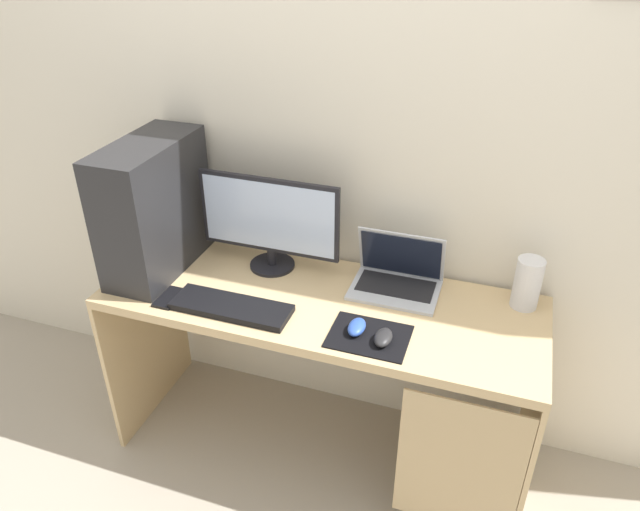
% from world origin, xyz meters
% --- Properties ---
extents(ground_plane, '(8.00, 8.00, 0.00)m').
position_xyz_m(ground_plane, '(0.00, 0.00, 0.00)').
color(ground_plane, '#9E9384').
extents(wall_back, '(4.00, 0.05, 2.60)m').
position_xyz_m(wall_back, '(0.00, 0.32, 1.30)').
color(wall_back, beige).
rests_on(wall_back, ground_plane).
extents(desk, '(1.58, 0.56, 0.74)m').
position_xyz_m(desk, '(0.02, -0.01, 0.60)').
color(desk, tan).
rests_on(desk, ground_plane).
extents(pc_tower, '(0.21, 0.48, 0.50)m').
position_xyz_m(pc_tower, '(-0.66, 0.02, 0.99)').
color(pc_tower, '#232326').
rests_on(pc_tower, desk).
extents(monitor, '(0.54, 0.17, 0.37)m').
position_xyz_m(monitor, '(-0.25, 0.14, 0.94)').
color(monitor, black).
rests_on(monitor, desk).
extents(laptop, '(0.32, 0.22, 0.22)m').
position_xyz_m(laptop, '(0.24, 0.16, 0.79)').
color(laptop, '#B7BCC6').
rests_on(laptop, desk).
extents(speaker, '(0.09, 0.09, 0.19)m').
position_xyz_m(speaker, '(0.69, 0.19, 0.84)').
color(speaker, silver).
rests_on(speaker, desk).
extents(keyboard, '(0.42, 0.14, 0.02)m').
position_xyz_m(keyboard, '(-0.27, -0.16, 0.76)').
color(keyboard, black).
rests_on(keyboard, desk).
extents(mousepad, '(0.26, 0.20, 0.00)m').
position_xyz_m(mousepad, '(0.22, -0.15, 0.75)').
color(mousepad, black).
rests_on(mousepad, desk).
extents(mouse_left, '(0.06, 0.10, 0.03)m').
position_xyz_m(mouse_left, '(0.18, -0.14, 0.77)').
color(mouse_left, '#2D51B2').
rests_on(mouse_left, mousepad).
extents(mouse_right, '(0.06, 0.10, 0.03)m').
position_xyz_m(mouse_right, '(0.27, -0.17, 0.77)').
color(mouse_right, '#232326').
rests_on(mouse_right, mousepad).
extents(cell_phone, '(0.07, 0.13, 0.01)m').
position_xyz_m(cell_phone, '(-0.51, -0.17, 0.75)').
color(cell_phone, black).
rests_on(cell_phone, desk).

